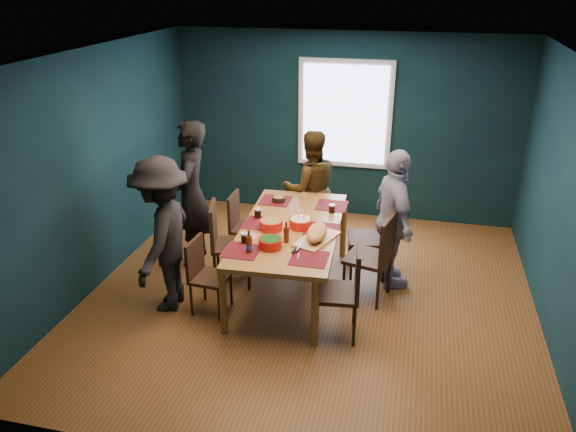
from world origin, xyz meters
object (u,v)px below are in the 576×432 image
chair_right_near (346,285)px  person_far_left (192,195)px  chair_right_far (376,231)px  person_back (310,189)px  chair_left_mid (223,238)px  cutting_board (317,234)px  bowl_herbs (270,243)px  dining_table (291,233)px  person_right (394,220)px  bowl_dumpling (301,222)px  chair_left_near (203,270)px  chair_left_far (241,221)px  bowl_salad (271,224)px  chair_right_mid (377,252)px  person_near_left (163,235)px

chair_right_near → person_far_left: 2.40m
chair_right_far → person_back: size_ratio=0.63×
chair_left_mid → cutting_board: 1.22m
chair_left_mid → person_back: (0.78, 1.29, 0.20)m
person_far_left → bowl_herbs: bearing=42.8°
dining_table → person_right: (1.12, 0.41, 0.09)m
person_far_left → chair_right_near: bearing=51.5°
person_back → person_right: bearing=118.2°
bowl_dumpling → cutting_board: (0.23, -0.28, 0.01)m
dining_table → bowl_dumpling: (0.11, 0.01, 0.14)m
chair_left_near → person_back: bearing=71.6°
chair_left_far → chair_left_mid: 0.66m
dining_table → chair_right_near: chair_right_near is taller
dining_table → bowl_dumpling: 0.18m
person_back → cutting_board: person_back is taller
dining_table → cutting_board: size_ratio=3.00×
bowl_salad → cutting_board: 0.56m
chair_right_near → bowl_salad: 1.15m
chair_right_mid → person_back: (-1.00, 1.26, 0.19)m
bowl_dumpling → dining_table: bearing=-176.7°
chair_right_mid → person_back: size_ratio=0.65×
bowl_salad → bowl_dumpling: 0.33m
dining_table → person_right: size_ratio=1.32×
chair_right_near → person_right: 1.22m
person_far_left → cutting_board: size_ratio=2.51×
chair_right_far → person_far_left: person_far_left is taller
person_near_left → chair_left_far: bearing=156.2°
chair_left_near → person_right: (1.94, 1.02, 0.34)m
chair_left_near → chair_right_near: (1.56, -0.11, 0.09)m
chair_left_far → cutting_board: 1.52m
chair_left_far → bowl_salad: bearing=-52.5°
person_back → bowl_dumpling: (0.14, -1.28, 0.09)m
person_back → bowl_dumpling: size_ratio=6.06×
person_right → cutting_board: (-0.77, -0.68, 0.06)m
chair_left_near → person_right: person_right is taller
person_back → chair_left_far: bearing=15.3°
person_near_left → dining_table: bearing=112.5°
bowl_dumpling → cutting_board: bowl_dumpling is taller
cutting_board → chair_left_mid: bearing=-172.8°
person_near_left → bowl_salad: 1.18m
person_back → bowl_salad: size_ratio=6.08×
chair_right_near → person_near_left: 2.01m
chair_right_near → bowl_dumpling: bearing=123.7°
bowl_herbs → chair_left_far: bearing=120.6°
chair_right_far → bowl_salad: (-1.11, -0.71, 0.29)m
bowl_salad → chair_left_far: bearing=128.2°
person_right → cutting_board: bearing=108.7°
bowl_herbs → cutting_board: cutting_board is taller
chair_left_far → chair_left_mid: bearing=-91.3°
dining_table → chair_right_far: (0.91, 0.59, -0.16)m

